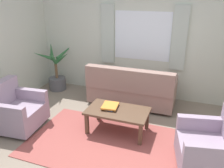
{
  "coord_description": "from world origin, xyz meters",
  "views": [
    {
      "loc": [
        1.2,
        -3.08,
        2.42
      ],
      "look_at": [
        -0.18,
        0.7,
        0.81
      ],
      "focal_mm": 37.54,
      "sensor_mm": 36.0,
      "label": 1
    }
  ],
  "objects_px": {
    "couch": "(131,90)",
    "armchair_left": "(15,110)",
    "potted_plant": "(57,74)",
    "book_stack_on_table": "(110,106)",
    "coffee_table": "(118,113)",
    "armchair_right": "(212,148)"
  },
  "relations": [
    {
      "from": "armchair_left",
      "to": "coffee_table",
      "type": "height_order",
      "value": "armchair_left"
    },
    {
      "from": "armchair_right",
      "to": "book_stack_on_table",
      "type": "bearing_deg",
      "value": -117.73
    },
    {
      "from": "armchair_left",
      "to": "armchair_right",
      "type": "relative_size",
      "value": 0.92
    },
    {
      "from": "potted_plant",
      "to": "armchair_left",
      "type": "bearing_deg",
      "value": -81.13
    },
    {
      "from": "coffee_table",
      "to": "book_stack_on_table",
      "type": "relative_size",
      "value": 3.14
    },
    {
      "from": "armchair_left",
      "to": "potted_plant",
      "type": "relative_size",
      "value": 0.78
    },
    {
      "from": "couch",
      "to": "book_stack_on_table",
      "type": "bearing_deg",
      "value": 85.38
    },
    {
      "from": "armchair_left",
      "to": "armchair_right",
      "type": "distance_m",
      "value": 3.41
    },
    {
      "from": "couch",
      "to": "book_stack_on_table",
      "type": "height_order",
      "value": "couch"
    },
    {
      "from": "couch",
      "to": "armchair_left",
      "type": "height_order",
      "value": "couch"
    },
    {
      "from": "armchair_left",
      "to": "armchair_right",
      "type": "bearing_deg",
      "value": -94.42
    },
    {
      "from": "book_stack_on_table",
      "to": "couch",
      "type": "bearing_deg",
      "value": 85.38
    },
    {
      "from": "potted_plant",
      "to": "couch",
      "type": "bearing_deg",
      "value": -6.03
    },
    {
      "from": "couch",
      "to": "potted_plant",
      "type": "relative_size",
      "value": 1.62
    },
    {
      "from": "coffee_table",
      "to": "book_stack_on_table",
      "type": "distance_m",
      "value": 0.19
    },
    {
      "from": "coffee_table",
      "to": "armchair_right",
      "type": "bearing_deg",
      "value": -16.07
    },
    {
      "from": "armchair_left",
      "to": "coffee_table",
      "type": "xyz_separation_m",
      "value": [
        1.84,
        0.51,
        0.03
      ]
    },
    {
      "from": "coffee_table",
      "to": "potted_plant",
      "type": "bearing_deg",
      "value": 147.39
    },
    {
      "from": "armchair_left",
      "to": "book_stack_on_table",
      "type": "height_order",
      "value": "armchair_left"
    },
    {
      "from": "couch",
      "to": "armchair_left",
      "type": "bearing_deg",
      "value": 43.05
    },
    {
      "from": "couch",
      "to": "potted_plant",
      "type": "distance_m",
      "value": 2.07
    },
    {
      "from": "armchair_left",
      "to": "potted_plant",
      "type": "distance_m",
      "value": 1.89
    }
  ]
}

